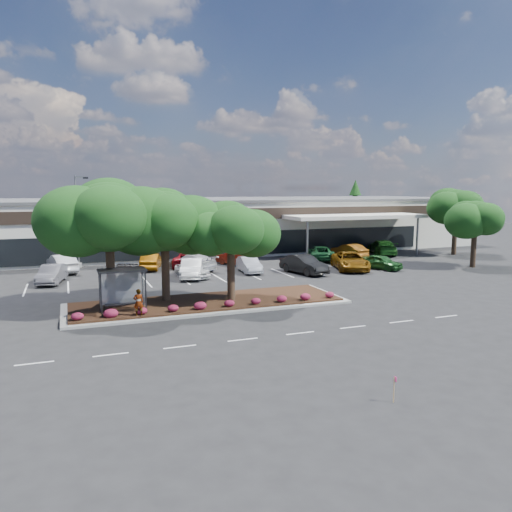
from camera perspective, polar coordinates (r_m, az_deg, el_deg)
name	(u,v)px	position (r m, az deg, el deg)	size (l,w,h in m)	color
ground	(259,316)	(29.79, 0.29, -6.91)	(160.00, 160.00, 0.00)	black
retail_store	(158,225)	(61.83, -11.10, 3.54)	(80.40, 25.20, 6.25)	silver
landscape_island	(208,303)	(32.85, -5.52, -5.34)	(18.00, 6.00, 0.26)	#999994
lane_markings	(209,285)	(39.41, -5.39, -3.31)	(33.12, 20.06, 0.01)	silver
shrub_row	(217,304)	(30.79, -4.48, -5.48)	(17.00, 0.80, 0.50)	maroon
bus_shelter	(122,278)	(30.42, -15.08, -2.43)	(2.75, 1.55, 2.59)	black
island_tree_west	(110,243)	(31.64, -16.39, 1.38)	(7.20, 7.20, 7.89)	#143710
island_tree_mid	(165,245)	(32.81, -10.37, 1.29)	(6.60, 6.60, 7.32)	#143710
island_tree_east	(231,251)	(32.39, -2.89, 0.59)	(5.80, 5.80, 6.50)	#143710
tree_east_near	(474,233)	(52.00, 23.69, 2.37)	(5.60, 5.60, 6.51)	#143710
tree_east_far	(455,221)	(61.18, 21.82, 3.70)	(6.40, 6.40, 7.62)	#143710
conifer_north_east	(355,207)	(83.69, 11.23, 5.53)	(3.96, 3.96, 9.00)	#143710
person_waiting	(138,302)	(29.53, -13.28, -5.17)	(0.57, 0.38, 1.57)	#594C47
light_pole	(79,227)	(50.51, -19.62, 3.10)	(1.43, 0.60, 8.73)	#999994
survey_stake	(394,386)	(18.85, 15.54, -14.11)	(0.08, 0.14, 0.95)	tan
car_1	(52,274)	(43.06, -22.31, -1.92)	(1.57, 4.50, 1.48)	#57565E
car_2	(122,276)	(40.62, -15.02, -2.23)	(1.93, 4.75, 1.38)	black
car_3	(192,268)	(42.63, -7.36, -1.41)	(1.70, 4.86, 1.60)	white
car_4	(192,270)	(42.58, -7.30, -1.61)	(1.57, 3.89, 1.33)	silver
car_5	(249,265)	(44.96, -0.80, -1.00)	(1.48, 4.25, 1.40)	#9C9EA7
car_6	(304,264)	(44.47, 5.49, -0.97)	(1.75, 5.01, 1.65)	black
car_7	(350,261)	(47.20, 10.71, -0.56)	(2.75, 5.96, 1.66)	brown
car_8	(381,262)	(48.09, 14.12, -0.67)	(1.63, 4.06, 1.38)	#1E521F
car_9	(62,263)	(48.05, -21.29, -0.80)	(1.78, 5.10, 1.68)	silver
car_11	(151,261)	(47.69, -11.94, -0.61)	(1.57, 4.50, 1.48)	#753E03
car_12	(193,262)	(46.31, -7.27, -0.71)	(2.18, 5.35, 1.55)	#BABABA
car_13	(189,259)	(48.65, -7.70, -0.34)	(2.50, 5.42, 1.51)	maroon
car_14	(236,258)	(49.13, -2.28, -0.19)	(1.61, 4.61, 1.52)	maroon
car_15	(320,253)	(52.81, 7.36, 0.32)	(2.55, 5.53, 1.54)	#164624
car_16	(349,251)	(55.33, 10.58, 0.59)	(1.62, 4.64, 1.53)	brown
car_17	(382,247)	(58.73, 14.22, 0.97)	(2.38, 5.84, 1.70)	#154414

